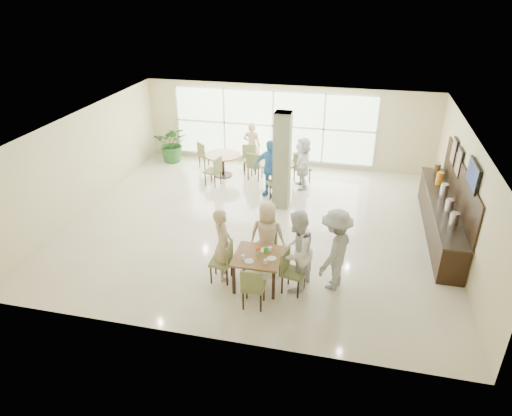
% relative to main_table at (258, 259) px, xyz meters
% --- Properties ---
extents(ground, '(10.00, 10.00, 0.00)m').
position_rel_main_table_xyz_m(ground, '(-0.58, 2.67, -0.66)').
color(ground, beige).
rests_on(ground, ground).
extents(room_shell, '(10.00, 10.00, 10.00)m').
position_rel_main_table_xyz_m(room_shell, '(-0.58, 2.67, 1.04)').
color(room_shell, white).
rests_on(room_shell, ground).
extents(window_bank, '(7.00, 0.04, 7.00)m').
position_rel_main_table_xyz_m(window_bank, '(-1.08, 7.13, 0.74)').
color(window_bank, silver).
rests_on(window_bank, ground).
extents(column, '(0.45, 0.45, 2.80)m').
position_rel_main_table_xyz_m(column, '(-0.18, 3.87, 0.74)').
color(column, '#6A7450').
rests_on(column, ground).
extents(main_table, '(1.01, 1.01, 0.75)m').
position_rel_main_table_xyz_m(main_table, '(0.00, 0.00, 0.00)').
color(main_table, brown).
rests_on(main_table, ground).
extents(round_table_left, '(1.17, 1.17, 0.75)m').
position_rel_main_table_xyz_m(round_table_left, '(-2.49, 5.70, -0.08)').
color(round_table_left, brown).
rests_on(round_table_left, ground).
extents(round_table_right, '(1.11, 1.11, 0.75)m').
position_rel_main_table_xyz_m(round_table_right, '(-0.58, 5.31, -0.09)').
color(round_table_right, brown).
rests_on(round_table_right, ground).
extents(chairs_main_table, '(2.11, 2.05, 0.95)m').
position_rel_main_table_xyz_m(chairs_main_table, '(-0.01, 0.01, -0.19)').
color(chairs_main_table, olive).
rests_on(chairs_main_table, ground).
extents(chairs_table_left, '(2.18, 1.92, 0.95)m').
position_rel_main_table_xyz_m(chairs_table_left, '(-2.50, 5.73, -0.19)').
color(chairs_table_left, olive).
rests_on(chairs_table_left, ground).
extents(chairs_table_right, '(2.11, 1.91, 0.95)m').
position_rel_main_table_xyz_m(chairs_table_right, '(-0.56, 5.27, -0.19)').
color(chairs_table_right, olive).
rests_on(chairs_table_right, ground).
extents(tabletop_clutter, '(0.72, 0.69, 0.21)m').
position_rel_main_table_xyz_m(tabletop_clutter, '(0.05, -0.04, 0.15)').
color(tabletop_clutter, white).
rests_on(tabletop_clutter, main_table).
extents(buffet_counter, '(0.64, 4.70, 1.95)m').
position_rel_main_table_xyz_m(buffet_counter, '(4.12, 3.18, -0.11)').
color(buffet_counter, black).
rests_on(buffet_counter, ground).
extents(wall_tv, '(0.06, 1.00, 0.58)m').
position_rel_main_table_xyz_m(wall_tv, '(4.36, 2.07, 1.49)').
color(wall_tv, black).
rests_on(wall_tv, ground).
extents(framed_art_a, '(0.05, 0.55, 0.70)m').
position_rel_main_table_xyz_m(framed_art_a, '(4.36, 3.67, 1.19)').
color(framed_art_a, black).
rests_on(framed_art_a, ground).
extents(framed_art_b, '(0.05, 0.55, 0.70)m').
position_rel_main_table_xyz_m(framed_art_b, '(4.36, 4.47, 1.19)').
color(framed_art_b, black).
rests_on(framed_art_b, ground).
extents(potted_plant, '(1.43, 1.43, 1.34)m').
position_rel_main_table_xyz_m(potted_plant, '(-4.62, 6.58, 0.01)').
color(potted_plant, '#285A24').
rests_on(potted_plant, ground).
extents(teen_left, '(0.60, 0.72, 1.68)m').
position_rel_main_table_xyz_m(teen_left, '(-0.81, 0.12, 0.18)').
color(teen_left, tan).
rests_on(teen_left, ground).
extents(teen_far, '(0.81, 0.45, 1.64)m').
position_rel_main_table_xyz_m(teen_far, '(0.05, 0.73, 0.16)').
color(teen_far, tan).
rests_on(teen_far, ground).
extents(teen_right, '(0.90, 1.04, 1.83)m').
position_rel_main_table_xyz_m(teen_right, '(0.80, 0.08, 0.25)').
color(teen_right, white).
rests_on(teen_right, ground).
extents(teen_standing, '(1.05, 1.35, 1.84)m').
position_rel_main_table_xyz_m(teen_standing, '(1.58, 0.32, 0.26)').
color(teen_standing, '#9E9FA1').
rests_on(teen_standing, ground).
extents(adult_a, '(1.14, 0.83, 1.76)m').
position_rel_main_table_xyz_m(adult_a, '(-0.66, 4.54, 0.21)').
color(adult_a, '#458FD0').
rests_on(adult_a, ground).
extents(adult_b, '(1.04, 1.65, 1.65)m').
position_rel_main_table_xyz_m(adult_b, '(0.22, 5.35, 0.16)').
color(adult_b, white).
rests_on(adult_b, ground).
extents(adult_standing, '(0.62, 0.42, 1.65)m').
position_rel_main_table_xyz_m(adult_standing, '(-1.69, 6.55, 0.16)').
color(adult_standing, tan).
rests_on(adult_standing, ground).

